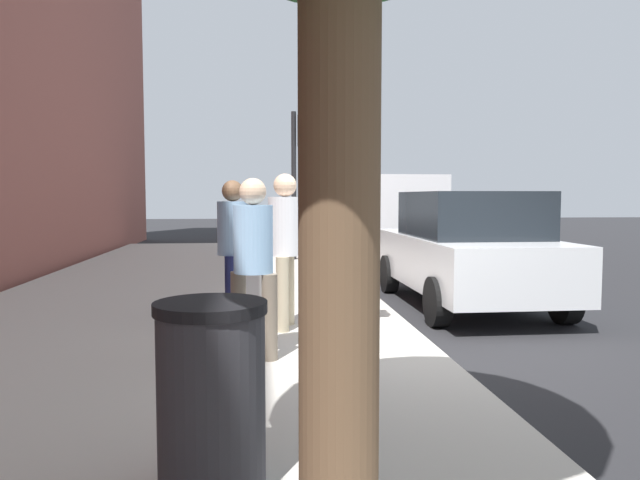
{
  "coord_description": "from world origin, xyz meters",
  "views": [
    {
      "loc": [
        -6.37,
        1.83,
        1.7
      ],
      "look_at": [
        0.79,
        1.11,
        1.18
      ],
      "focal_mm": 34.18,
      "sensor_mm": 36.0,
      "label": 1
    }
  ],
  "objects_px": {
    "parking_meter": "(365,241)",
    "trash_bin": "(212,397)",
    "pedestrian_at_meter": "(285,237)",
    "parked_van_far": "(381,213)",
    "parking_officer": "(233,239)",
    "parked_sedan_near": "(467,249)",
    "traffic_signal": "(298,160)",
    "pedestrian_bystander": "(253,253)"
  },
  "relations": [
    {
      "from": "pedestrian_bystander",
      "to": "trash_bin",
      "type": "distance_m",
      "value": 2.72
    },
    {
      "from": "traffic_signal",
      "to": "parking_officer",
      "type": "bearing_deg",
      "value": 170.07
    },
    {
      "from": "parking_meter",
      "to": "pedestrian_at_meter",
      "type": "bearing_deg",
      "value": 91.93
    },
    {
      "from": "trash_bin",
      "to": "traffic_signal",
      "type": "bearing_deg",
      "value": -5.94
    },
    {
      "from": "parking_officer",
      "to": "trash_bin",
      "type": "distance_m",
      "value": 4.44
    },
    {
      "from": "parking_meter",
      "to": "parking_officer",
      "type": "distance_m",
      "value": 1.64
    },
    {
      "from": "pedestrian_at_meter",
      "to": "parked_van_far",
      "type": "xyz_separation_m",
      "value": [
        8.53,
        -2.87,
        0.03
      ]
    },
    {
      "from": "parked_sedan_near",
      "to": "parking_officer",
      "type": "bearing_deg",
      "value": 112.9
    },
    {
      "from": "pedestrian_at_meter",
      "to": "traffic_signal",
      "type": "height_order",
      "value": "traffic_signal"
    },
    {
      "from": "parking_meter",
      "to": "trash_bin",
      "type": "distance_m",
      "value": 4.29
    },
    {
      "from": "pedestrian_at_meter",
      "to": "parked_sedan_near",
      "type": "bearing_deg",
      "value": 46.09
    },
    {
      "from": "parking_meter",
      "to": "parking_officer",
      "type": "xyz_separation_m",
      "value": [
        0.42,
        1.58,
        0.01
      ]
    },
    {
      "from": "pedestrian_bystander",
      "to": "parked_van_far",
      "type": "bearing_deg",
      "value": 18.89
    },
    {
      "from": "traffic_signal",
      "to": "pedestrian_at_meter",
      "type": "bearing_deg",
      "value": 175.15
    },
    {
      "from": "trash_bin",
      "to": "parked_sedan_near",
      "type": "bearing_deg",
      "value": -30.27
    },
    {
      "from": "trash_bin",
      "to": "pedestrian_at_meter",
      "type": "bearing_deg",
      "value": -8.09
    },
    {
      "from": "traffic_signal",
      "to": "trash_bin",
      "type": "xyz_separation_m",
      "value": [
        -11.76,
        1.22,
        -1.92
      ]
    },
    {
      "from": "parking_meter",
      "to": "traffic_signal",
      "type": "xyz_separation_m",
      "value": [
        7.78,
        0.29,
        1.41
      ]
    },
    {
      "from": "parking_meter",
      "to": "pedestrian_at_meter",
      "type": "height_order",
      "value": "pedestrian_at_meter"
    },
    {
      "from": "parked_sedan_near",
      "to": "trash_bin",
      "type": "distance_m",
      "value": 6.82
    },
    {
      "from": "parked_sedan_near",
      "to": "trash_bin",
      "type": "xyz_separation_m",
      "value": [
        -5.88,
        3.43,
        -0.24
      ]
    },
    {
      "from": "trash_bin",
      "to": "pedestrian_bystander",
      "type": "bearing_deg",
      "value": -4.29
    },
    {
      "from": "parking_meter",
      "to": "parking_officer",
      "type": "relative_size",
      "value": 0.81
    },
    {
      "from": "pedestrian_at_meter",
      "to": "trash_bin",
      "type": "bearing_deg",
      "value": -85.93
    },
    {
      "from": "parked_sedan_near",
      "to": "trash_bin",
      "type": "height_order",
      "value": "parked_sedan_near"
    },
    {
      "from": "parking_officer",
      "to": "traffic_signal",
      "type": "distance_m",
      "value": 7.6
    },
    {
      "from": "parking_officer",
      "to": "parked_sedan_near",
      "type": "relative_size",
      "value": 0.4
    },
    {
      "from": "pedestrian_at_meter",
      "to": "traffic_signal",
      "type": "xyz_separation_m",
      "value": [
        7.81,
        -0.66,
        1.35
      ]
    },
    {
      "from": "pedestrian_at_meter",
      "to": "trash_bin",
      "type": "relative_size",
      "value": 1.8
    },
    {
      "from": "parked_van_far",
      "to": "pedestrian_at_meter",
      "type": "bearing_deg",
      "value": 161.41
    },
    {
      "from": "trash_bin",
      "to": "parking_officer",
      "type": "bearing_deg",
      "value": 0.82
    },
    {
      "from": "parking_officer",
      "to": "traffic_signal",
      "type": "relative_size",
      "value": 0.49
    },
    {
      "from": "parking_officer",
      "to": "traffic_signal",
      "type": "bearing_deg",
      "value": 86.09
    },
    {
      "from": "parking_meter",
      "to": "pedestrian_at_meter",
      "type": "relative_size",
      "value": 0.78
    },
    {
      "from": "pedestrian_bystander",
      "to": "parking_officer",
      "type": "xyz_separation_m",
      "value": [
        1.74,
        0.26,
        0.02
      ]
    },
    {
      "from": "parking_meter",
      "to": "pedestrian_bystander",
      "type": "distance_m",
      "value": 1.86
    },
    {
      "from": "parking_officer",
      "to": "parked_van_far",
      "type": "relative_size",
      "value": 0.33
    },
    {
      "from": "pedestrian_bystander",
      "to": "parked_van_far",
      "type": "height_order",
      "value": "parked_van_far"
    },
    {
      "from": "parked_sedan_near",
      "to": "parked_van_far",
      "type": "xyz_separation_m",
      "value": [
        6.6,
        0.0,
        0.36
      ]
    },
    {
      "from": "parking_meter",
      "to": "parked_sedan_near",
      "type": "distance_m",
      "value": 2.71
    },
    {
      "from": "parked_sedan_near",
      "to": "parked_van_far",
      "type": "relative_size",
      "value": 0.84
    },
    {
      "from": "parking_officer",
      "to": "traffic_signal",
      "type": "height_order",
      "value": "traffic_signal"
    }
  ]
}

